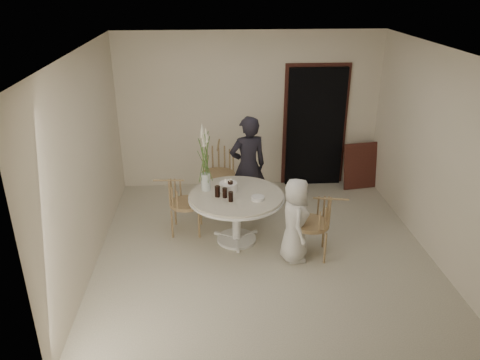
{
  "coord_description": "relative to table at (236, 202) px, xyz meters",
  "views": [
    {
      "loc": [
        -0.69,
        -5.56,
        3.51
      ],
      "look_at": [
        -0.3,
        0.3,
        0.92
      ],
      "focal_mm": 35.0,
      "sensor_mm": 36.0,
      "label": 1
    }
  ],
  "objects": [
    {
      "name": "birthday_cake",
      "position": [
        -0.11,
        0.13,
        0.17
      ],
      "size": [
        0.25,
        0.25,
        0.17
      ],
      "rotation": [
        0.0,
        0.0,
        0.2
      ],
      "color": "white",
      "rests_on": "table"
    },
    {
      "name": "ground",
      "position": [
        0.35,
        -0.25,
        -0.62
      ],
      "size": [
        4.5,
        4.5,
        0.0
      ],
      "primitive_type": "plane",
      "color": "beige",
      "rests_on": "ground"
    },
    {
      "name": "chair_far",
      "position": [
        -0.22,
        1.3,
        0.02
      ],
      "size": [
        0.57,
        0.62,
        0.98
      ],
      "rotation": [
        0.0,
        0.0,
        -0.08
      ],
      "color": "tan",
      "rests_on": "ground"
    },
    {
      "name": "boy",
      "position": [
        0.74,
        -0.51,
        -0.04
      ],
      "size": [
        0.37,
        0.57,
        1.16
      ],
      "primitive_type": "imported",
      "rotation": [
        0.0,
        0.0,
        1.57
      ],
      "color": "silver",
      "rests_on": "ground"
    },
    {
      "name": "girl",
      "position": [
        0.23,
        0.84,
        0.18
      ],
      "size": [
        0.66,
        0.51,
        1.6
      ],
      "primitive_type": "imported",
      "rotation": [
        0.0,
        0.0,
        3.39
      ],
      "color": "black",
      "rests_on": "ground"
    },
    {
      "name": "room_shell",
      "position": [
        0.35,
        -0.25,
        1.0
      ],
      "size": [
        4.5,
        4.5,
        4.5
      ],
      "color": "silver",
      "rests_on": "ground"
    },
    {
      "name": "plate_stack",
      "position": [
        0.28,
        -0.18,
        0.14
      ],
      "size": [
        0.23,
        0.23,
        0.05
      ],
      "primitive_type": "cylinder",
      "rotation": [
        0.0,
        0.0,
        0.35
      ],
      "color": "white",
      "rests_on": "table"
    },
    {
      "name": "chair_left",
      "position": [
        -0.83,
        0.33,
        -0.07
      ],
      "size": [
        0.53,
        0.49,
        0.84
      ],
      "rotation": [
        0.0,
        0.0,
        1.51
      ],
      "color": "tan",
      "rests_on": "ground"
    },
    {
      "name": "cola_tumbler_d",
      "position": [
        -0.08,
        0.1,
        0.19
      ],
      "size": [
        0.09,
        0.09,
        0.16
      ],
      "primitive_type": "cylinder",
      "rotation": [
        0.0,
        0.0,
        0.21
      ],
      "color": "black",
      "rests_on": "table"
    },
    {
      "name": "chair_right",
      "position": [
        1.08,
        -0.45,
        -0.05
      ],
      "size": [
        0.57,
        0.54,
        0.87
      ],
      "rotation": [
        0.0,
        0.0,
        -1.75
      ],
      "color": "tan",
      "rests_on": "ground"
    },
    {
      "name": "cola_tumbler_a",
      "position": [
        -0.16,
        -0.08,
        0.18
      ],
      "size": [
        0.09,
        0.09,
        0.14
      ],
      "primitive_type": "cylinder",
      "rotation": [
        0.0,
        0.0,
        0.42
      ],
      "color": "black",
      "rests_on": "table"
    },
    {
      "name": "cola_tumbler_b",
      "position": [
        -0.09,
        -0.21,
        0.18
      ],
      "size": [
        0.08,
        0.08,
        0.14
      ],
      "primitive_type": "cylinder",
      "rotation": [
        0.0,
        0.0,
        -0.27
      ],
      "color": "black",
      "rests_on": "table"
    },
    {
      "name": "doorway",
      "position": [
        1.5,
        1.94,
        0.43
      ],
      "size": [
        1.0,
        0.1,
        2.1
      ],
      "primitive_type": "cube",
      "color": "black",
      "rests_on": "ground"
    },
    {
      "name": "picture_frame",
      "position": [
        2.3,
        1.7,
        -0.21
      ],
      "size": [
        0.63,
        0.28,
        0.81
      ],
      "primitive_type": "cube",
      "rotation": [
        -0.17,
        0.0,
        0.17
      ],
      "color": "#55271D",
      "rests_on": "ground"
    },
    {
      "name": "door_trim",
      "position": [
        1.5,
        1.98,
        0.49
      ],
      "size": [
        1.12,
        0.03,
        2.22
      ],
      "primitive_type": "cube",
      "color": "#55271D",
      "rests_on": "ground"
    },
    {
      "name": "flower_vase",
      "position": [
        -0.42,
        0.18,
        0.58
      ],
      "size": [
        0.13,
        0.13,
        0.98
      ],
      "rotation": [
        0.0,
        0.0,
        0.21
      ],
      "color": "silver",
      "rests_on": "table"
    },
    {
      "name": "cola_tumbler_c",
      "position": [
        -0.26,
        -0.05,
        0.19
      ],
      "size": [
        0.1,
        0.1,
        0.16
      ],
      "primitive_type": "cylinder",
      "rotation": [
        0.0,
        0.0,
        -0.41
      ],
      "color": "black",
      "rests_on": "table"
    },
    {
      "name": "table",
      "position": [
        0.0,
        0.0,
        0.0
      ],
      "size": [
        1.33,
        1.33,
        0.73
      ],
      "color": "white",
      "rests_on": "ground"
    }
  ]
}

